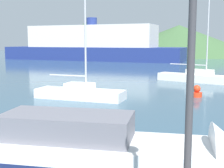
{
  "coord_description": "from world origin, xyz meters",
  "views": [
    {
      "loc": [
        4.99,
        -4.47,
        3.79
      ],
      "look_at": [
        0.58,
        14.0,
        1.2
      ],
      "focal_mm": 50.0,
      "sensor_mm": 36.0,
      "label": 1
    }
  ],
  "objects_px": {
    "streetlamp": "(193,15)",
    "sailboat_middle": "(80,92)",
    "ferry_distant": "(92,45)",
    "motorboat_near": "(113,148)",
    "buoy_marker": "(197,92)",
    "sailboat_inner": "(200,77)"
  },
  "relations": [
    {
      "from": "streetlamp",
      "to": "sailboat_middle",
      "type": "xyz_separation_m",
      "value": [
        -6.92,
        14.45,
        -3.74
      ]
    },
    {
      "from": "streetlamp",
      "to": "sailboat_inner",
      "type": "bearing_deg",
      "value": 87.27
    },
    {
      "from": "motorboat_near",
      "to": "sailboat_middle",
      "type": "relative_size",
      "value": 0.98
    },
    {
      "from": "streetlamp",
      "to": "motorboat_near",
      "type": "height_order",
      "value": "streetlamp"
    },
    {
      "from": "motorboat_near",
      "to": "buoy_marker",
      "type": "bearing_deg",
      "value": 75.13
    },
    {
      "from": "streetlamp",
      "to": "ferry_distant",
      "type": "height_order",
      "value": "ferry_distant"
    },
    {
      "from": "streetlamp",
      "to": "sailboat_middle",
      "type": "bearing_deg",
      "value": 115.59
    },
    {
      "from": "sailboat_middle",
      "to": "ferry_distant",
      "type": "bearing_deg",
      "value": 112.03
    },
    {
      "from": "motorboat_near",
      "to": "sailboat_middle",
      "type": "bearing_deg",
      "value": 112.37
    },
    {
      "from": "buoy_marker",
      "to": "motorboat_near",
      "type": "bearing_deg",
      "value": -102.71
    },
    {
      "from": "streetlamp",
      "to": "buoy_marker",
      "type": "height_order",
      "value": "streetlamp"
    },
    {
      "from": "streetlamp",
      "to": "ferry_distant",
      "type": "bearing_deg",
      "value": 108.57
    },
    {
      "from": "motorboat_near",
      "to": "buoy_marker",
      "type": "xyz_separation_m",
      "value": [
        2.9,
        12.86,
        -0.15
      ]
    },
    {
      "from": "buoy_marker",
      "to": "ferry_distant",
      "type": "bearing_deg",
      "value": 116.39
    },
    {
      "from": "streetlamp",
      "to": "sailboat_inner",
      "type": "relative_size",
      "value": 0.38
    },
    {
      "from": "sailboat_inner",
      "to": "ferry_distant",
      "type": "bearing_deg",
      "value": 144.84
    },
    {
      "from": "motorboat_near",
      "to": "sailboat_inner",
      "type": "bearing_deg",
      "value": 78.64
    },
    {
      "from": "ferry_distant",
      "to": "buoy_marker",
      "type": "distance_m",
      "value": 44.65
    },
    {
      "from": "motorboat_near",
      "to": "buoy_marker",
      "type": "height_order",
      "value": "motorboat_near"
    },
    {
      "from": "motorboat_near",
      "to": "sailboat_middle",
      "type": "xyz_separation_m",
      "value": [
        -4.72,
        10.34,
        -0.03
      ]
    },
    {
      "from": "streetlamp",
      "to": "sailboat_middle",
      "type": "distance_m",
      "value": 16.45
    },
    {
      "from": "sailboat_inner",
      "to": "sailboat_middle",
      "type": "relative_size",
      "value": 1.23
    }
  ]
}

